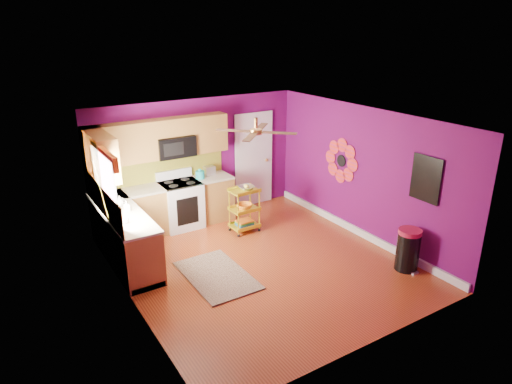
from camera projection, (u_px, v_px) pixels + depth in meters
ground at (262, 264)px, 7.87m from camera, size 5.00×5.00×0.00m
room_envelope at (264, 173)px, 7.31m from camera, size 4.54×5.04×2.52m
lower_cabinets at (149, 221)px, 8.49m from camera, size 2.81×2.31×0.94m
electric_range at (181, 204)px, 9.16m from camera, size 0.76×0.66×1.13m
upper_cabinetry at (142, 145)px, 8.35m from camera, size 2.80×2.30×1.26m
left_window at (104, 173)px, 7.00m from camera, size 0.08×1.35×1.08m
panel_door at (254, 161)px, 10.14m from camera, size 0.95×0.11×2.15m
right_wall_art at (377, 168)px, 8.20m from camera, size 0.04×2.74×1.04m
ceiling_fan at (256, 131)px, 7.23m from camera, size 1.01×1.01×0.26m
shag_rug at (217, 275)px, 7.48m from camera, size 0.93×1.52×0.02m
rolling_cart at (245, 208)px, 8.93m from camera, size 0.55×0.41×0.98m
trash_can at (408, 250)px, 7.57m from camera, size 0.38×0.41×0.73m
teal_kettle at (200, 175)px, 9.21m from camera, size 0.18×0.18×0.21m
toaster at (209, 170)px, 9.46m from camera, size 0.22×0.15×0.18m
soap_bottle_a at (127, 206)px, 7.60m from camera, size 0.08×0.08×0.18m
soap_bottle_b at (120, 201)px, 7.83m from camera, size 0.14×0.14×0.18m
counter_dish at (118, 203)px, 7.91m from camera, size 0.26×0.26×0.06m
counter_cup at (125, 220)px, 7.16m from camera, size 0.12×0.12×0.09m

